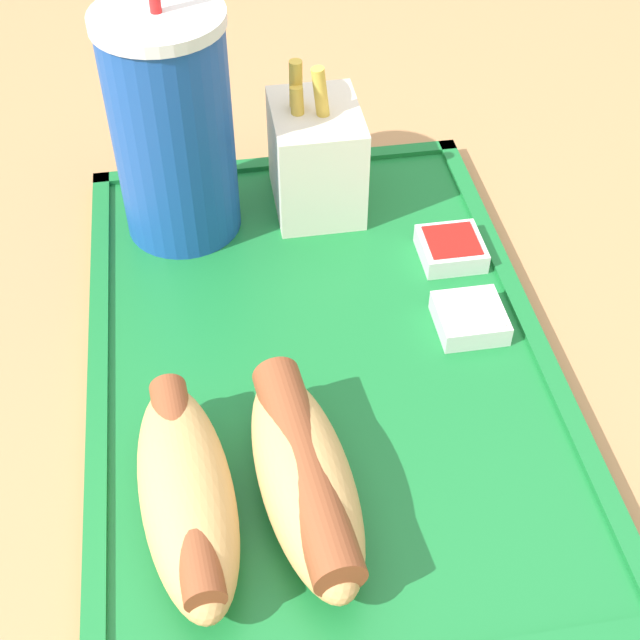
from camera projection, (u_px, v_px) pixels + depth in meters
dining_table at (326, 612)px, 0.83m from camera, size 1.28×1.03×0.74m
food_tray at (320, 359)px, 0.55m from camera, size 0.41×0.28×0.01m
soda_cup at (172, 127)px, 0.58m from camera, size 0.08×0.08×0.19m
hot_dog_far at (187, 493)px, 0.45m from camera, size 0.15×0.06×0.05m
hot_dog_near at (305, 476)px, 0.46m from camera, size 0.15×0.06×0.05m
fries_carton at (316, 157)px, 0.63m from camera, size 0.08×0.06×0.11m
sauce_cup_mayo at (470, 317)px, 0.56m from camera, size 0.04×0.04×0.02m
sauce_cup_ketchup at (451, 248)px, 0.61m from camera, size 0.04×0.04×0.02m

